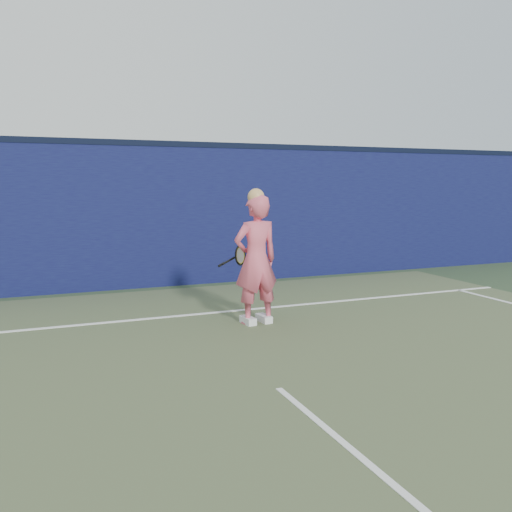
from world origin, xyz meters
name	(u,v)px	position (x,y,z in m)	size (l,w,h in m)	color
ground	(335,437)	(0.00, 0.00, 0.00)	(80.00, 80.00, 0.00)	#2A3D26
backstop_wall	(153,217)	(0.00, 6.50, 1.25)	(24.00, 0.40, 2.50)	#0E0E3D
wall_cap	(152,144)	(0.00, 6.50, 2.55)	(24.00, 0.42, 0.10)	black
player	(256,259)	(0.69, 3.26, 0.86)	(0.66, 0.47, 1.79)	#E1576E
racket	(239,256)	(0.63, 3.74, 0.85)	(0.50, 0.28, 0.29)	black
court_lines	(360,457)	(0.00, -0.33, 0.01)	(11.00, 12.04, 0.01)	white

